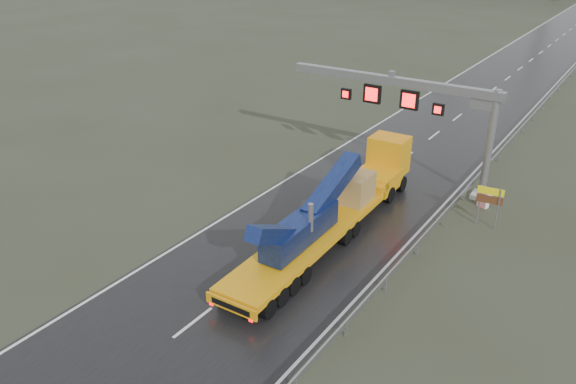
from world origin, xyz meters
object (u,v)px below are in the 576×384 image
Objects in this scene: exit_sign_pair at (490,199)px; striped_barrier at (484,199)px; heavy_haul_truck at (343,200)px; sign_gantry at (420,103)px.

exit_sign_pair is 2.92m from striped_barrier.
exit_sign_pair is at bearing -49.66° from striped_barrier.
heavy_haul_truck is 7.18× the size of exit_sign_pair.
sign_gantry is 7.39m from striped_barrier.
sign_gantry reaches higher than heavy_haul_truck.
striped_barrier is at bearing -13.22° from sign_gantry.
exit_sign_pair is 2.29× the size of striped_barrier.
heavy_haul_truck is (-0.98, -8.26, -3.95)m from sign_gantry.
heavy_haul_truck reaches higher than exit_sign_pair.
sign_gantry is 0.81× the size of heavy_haul_truck.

